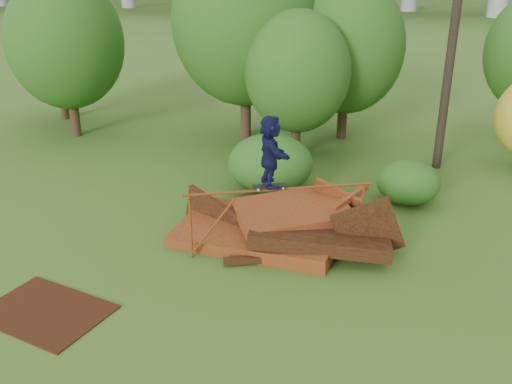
# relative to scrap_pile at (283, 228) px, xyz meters

# --- Properties ---
(ground) EXTENTS (240.00, 240.00, 0.00)m
(ground) POSITION_rel_scrap_pile_xyz_m (0.24, -2.79, -0.35)
(ground) COLOR #2D5116
(ground) RESTS_ON ground
(scrap_pile) EXTENTS (5.69, 3.22, 1.82)m
(scrap_pile) POSITION_rel_scrap_pile_xyz_m (0.00, 0.00, 0.00)
(scrap_pile) COLOR #51220E
(scrap_pile) RESTS_ON ground
(grind_rail) EXTENTS (4.19, 1.40, 1.61)m
(grind_rail) POSITION_rel_scrap_pile_xyz_m (-0.07, -0.49, 0.91)
(grind_rail) COLOR brown
(grind_rail) RESTS_ON ground
(skateboard) EXTENTS (0.82, 0.45, 0.08)m
(skateboard) POSITION_rel_scrap_pile_xyz_m (-0.27, -0.56, 1.32)
(skateboard) COLOR black
(skateboard) RESTS_ON grind_rail
(skater) EXTENTS (1.03, 1.58, 1.63)m
(skater) POSITION_rel_scrap_pile_xyz_m (-0.27, -0.56, 2.15)
(skater) COLOR #101139
(skater) RESTS_ON skateboard
(flat_plate) EXTENTS (2.82, 2.41, 0.03)m
(flat_plate) POSITION_rel_scrap_pile_xyz_m (-4.33, -3.68, -0.34)
(flat_plate) COLOR black
(flat_plate) RESTS_ON ground
(tree_0) EXTENTS (4.26, 4.26, 6.00)m
(tree_0) POSITION_rel_scrap_pile_xyz_m (-8.83, 7.65, 3.19)
(tree_0) COLOR black
(tree_0) RESTS_ON ground
(tree_1) EXTENTS (5.28, 5.28, 7.35)m
(tree_1) POSITION_rel_scrap_pile_xyz_m (-2.30, 8.46, 3.95)
(tree_1) COLOR black
(tree_1) RESTS_ON ground
(tree_2) EXTENTS (3.52, 3.52, 4.96)m
(tree_2) POSITION_rel_scrap_pile_xyz_m (-0.22, 6.44, 2.57)
(tree_2) COLOR black
(tree_2) RESTS_ON ground
(tree_3) EXTENTS (4.22, 4.22, 5.85)m
(tree_3) POSITION_rel_scrap_pile_xyz_m (1.35, 8.84, 3.07)
(tree_3) COLOR black
(tree_3) RESTS_ON ground
(tree_6) EXTENTS (3.89, 3.89, 5.43)m
(tree_6) POSITION_rel_scrap_pile_xyz_m (-10.39, 9.92, 2.83)
(tree_6) COLOR black
(tree_6) RESTS_ON ground
(shrub_left) EXTENTS (2.49, 2.30, 1.72)m
(shrub_left) POSITION_rel_scrap_pile_xyz_m (-0.70, 3.15, 0.51)
(shrub_left) COLOR #1C4B14
(shrub_left) RESTS_ON ground
(shrub_right) EXTENTS (1.77, 1.62, 1.25)m
(shrub_right) POSITION_rel_scrap_pile_xyz_m (3.23, 2.84, 0.27)
(shrub_right) COLOR #1C4B14
(shrub_right) RESTS_ON ground
(utility_pole) EXTENTS (1.40, 0.28, 9.50)m
(utility_pole) POSITION_rel_scrap_pile_xyz_m (4.50, 5.98, 4.47)
(utility_pole) COLOR black
(utility_pole) RESTS_ON ground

